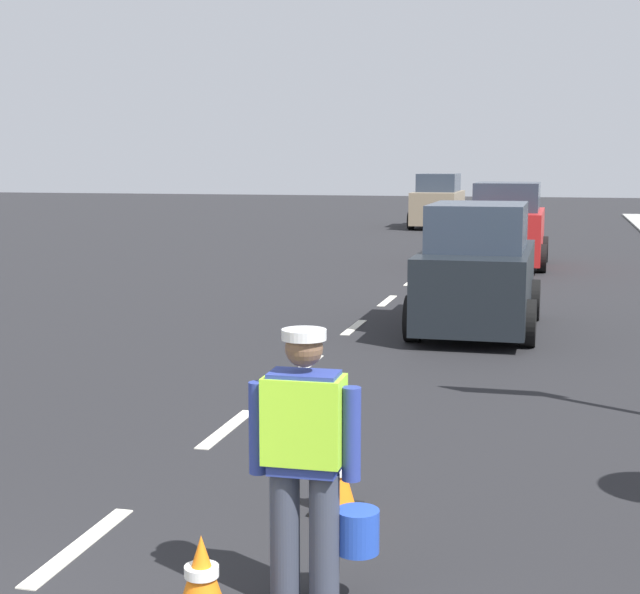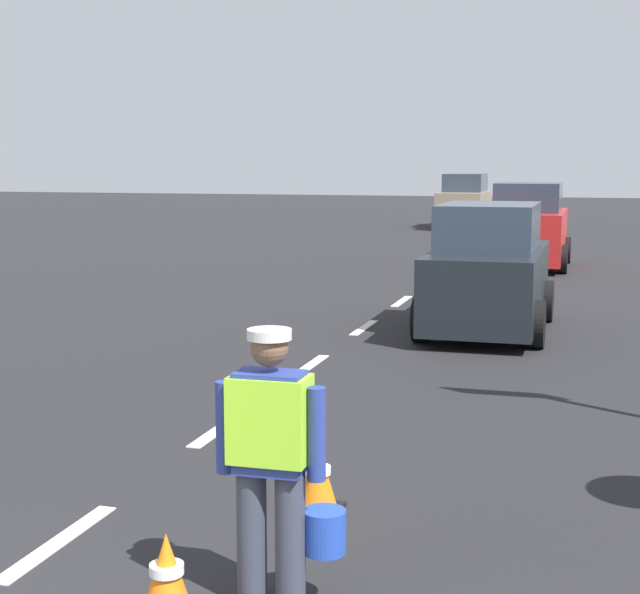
{
  "view_description": "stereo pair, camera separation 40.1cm",
  "coord_description": "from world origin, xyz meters",
  "views": [
    {
      "loc": [
        3.13,
        -3.0,
        2.63
      ],
      "look_at": [
        0.52,
        7.42,
        1.1
      ],
      "focal_mm": 53.96,
      "sensor_mm": 36.0,
      "label": 1
    },
    {
      "loc": [
        3.52,
        -2.9,
        2.63
      ],
      "look_at": [
        0.52,
        7.42,
        1.1
      ],
      "focal_mm": 53.96,
      "sensor_mm": 36.0,
      "label": 2
    }
  ],
  "objects": [
    {
      "name": "ground_plane",
      "position": [
        0.0,
        21.0,
        0.0
      ],
      "size": [
        96.0,
        96.0,
        0.0
      ],
      "primitive_type": "plane",
      "color": "black"
    },
    {
      "name": "lane_center_line",
      "position": [
        0.0,
        25.2,
        0.0
      ],
      "size": [
        0.14,
        46.4,
        0.01
      ],
      "color": "silver",
      "rests_on": "ground"
    },
    {
      "name": "road_worker",
      "position": [
        1.75,
        2.24,
        0.93
      ],
      "size": [
        0.76,
        0.38,
        1.67
      ],
      "color": "#383D4C",
      "rests_on": "ground"
    },
    {
      "name": "traffic_cone_near",
      "position": [
        1.56,
        3.79,
        0.28
      ],
      "size": [
        0.36,
        0.36,
        0.56
      ],
      "color": "black",
      "rests_on": "ground"
    },
    {
      "name": "traffic_cone_far",
      "position": [
        1.2,
        1.91,
        0.25
      ],
      "size": [
        0.36,
        0.36,
        0.51
      ],
      "color": "black",
      "rests_on": "ground"
    },
    {
      "name": "car_outgoing_ahead",
      "position": [
        1.9,
        11.94,
        0.92
      ],
      "size": [
        1.86,
        3.83,
        1.98
      ],
      "color": "black",
      "rests_on": "ground"
    },
    {
      "name": "car_oncoming_third",
      "position": [
        -1.61,
        35.06,
        0.99
      ],
      "size": [
        1.96,
        4.17,
        2.12
      ],
      "color": "gray",
      "rests_on": "ground"
    },
    {
      "name": "car_outgoing_far",
      "position": [
        1.82,
        21.39,
        0.97
      ],
      "size": [
        2.01,
        3.9,
        2.09
      ],
      "color": "red",
      "rests_on": "ground"
    }
  ]
}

